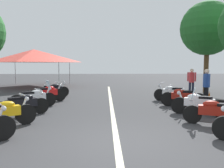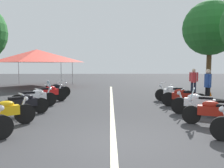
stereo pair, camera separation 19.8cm
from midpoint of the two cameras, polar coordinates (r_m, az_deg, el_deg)
name	(u,v)px [view 2 (the right image)]	position (r m, az deg, el deg)	size (l,w,h in m)	color
ground_plane	(114,144)	(5.89, 1.37, -14.60)	(80.00, 80.00, 0.00)	#38383A
lane_centre_stripe	(112,108)	(10.53, 0.52, -5.79)	(19.16, 0.16, 0.01)	beige
motorcycle_left_row_1	(0,113)	(8.00, -25.11, -6.37)	(1.38, 1.86, 1.01)	black
motorcycle_left_row_2	(22,104)	(9.46, -20.60, -4.57)	(1.35, 1.77, 0.99)	black
motorcycle_left_row_3	(35,97)	(11.01, -17.94, -3.11)	(1.20, 1.81, 1.21)	black
motorcycle_left_row_4	(48,93)	(12.33, -15.05, -2.19)	(1.34, 1.83, 1.02)	black
motorcycle_left_row_5	(54,90)	(13.92, -13.53, -1.42)	(1.30, 1.72, 0.99)	black
motorcycle_right_row_1	(215,112)	(8.16, 24.67, -6.19)	(1.03, 2.00, 1.19)	black
motorcycle_right_row_2	(199,104)	(9.47, 21.08, -4.53)	(1.10, 1.95, 1.01)	black
motorcycle_right_row_3	(184,97)	(11.10, 17.62, -3.07)	(0.99, 1.92, 1.01)	black
motorcycle_right_row_4	(174,93)	(12.45, 15.35, -2.19)	(1.20, 1.81, 1.00)	black
traffic_cone_1	(211,98)	(12.45, 23.43, -3.19)	(0.36, 0.36, 0.61)	orange
bystander_0	(208,84)	(12.00, 22.85, 0.00)	(0.53, 0.32, 1.72)	black
bystander_1	(194,80)	(15.13, 19.72, 0.93)	(0.32, 0.47, 1.67)	#1E2338
roadside_tree_0	(210,28)	(17.28, 23.22, 12.42)	(3.61, 3.61, 6.15)	brown
event_tent	(37,56)	(21.03, -17.71, 6.60)	(5.80, 5.80, 3.20)	#E54C3F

